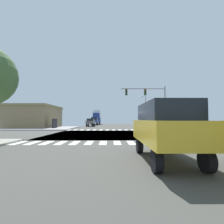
{
  "coord_description": "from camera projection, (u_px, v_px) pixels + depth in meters",
  "views": [
    {
      "loc": [
        -0.22,
        -19.35,
        1.66
      ],
      "look_at": [
        -0.03,
        3.2,
        2.66
      ],
      "focal_mm": 26.98,
      "sensor_mm": 36.0,
      "label": 1
    }
  ],
  "objects": [
    {
      "name": "street_lamp",
      "position": [
        145.0,
        108.0,
        38.86
      ],
      "size": [
        1.78,
        0.32,
        7.0
      ],
      "color": "gray",
      "rests_on": "ground"
    },
    {
      "name": "crosswalk_near",
      "position": [
        110.0,
        143.0,
        11.96
      ],
      "size": [
        13.5,
        2.0,
        0.01
      ],
      "color": "white",
      "rests_on": "ground"
    },
    {
      "name": "sidewalk_corner_ne",
      "position": [
        181.0,
        128.0,
        31.36
      ],
      "size": [
        12.0,
        12.0,
        0.14
      ],
      "color": "gray",
      "rests_on": "ground"
    },
    {
      "name": "crosswalk_far",
      "position": [
        110.0,
        130.0,
        26.55
      ],
      "size": [
        13.5,
        2.0,
        0.01
      ],
      "color": "white",
      "rests_on": "ground"
    },
    {
      "name": "box_truck_outer_1",
      "position": [
        97.0,
        117.0,
        58.18
      ],
      "size": [
        2.4,
        7.2,
        4.85
      ],
      "rotation": [
        0.0,
        0.0,
        3.14
      ],
      "color": "black",
      "rests_on": "ground"
    },
    {
      "name": "sidewalk_corner_nw",
      "position": [
        42.0,
        128.0,
        31.14
      ],
      "size": [
        12.0,
        12.0,
        0.14
      ],
      "color": "gray",
      "rests_on": "ground"
    },
    {
      "name": "traffic_signal_mast",
      "position": [
        148.0,
        97.0,
        26.53
      ],
      "size": [
        7.06,
        0.55,
        6.93
      ],
      "color": "gray",
      "rests_on": "ground"
    },
    {
      "name": "suv_queued_3",
      "position": [
        94.0,
        120.0,
        49.73
      ],
      "size": [
        1.96,
        4.6,
        2.34
      ],
      "rotation": [
        0.0,
        0.0,
        3.14
      ],
      "color": "black",
      "rests_on": "ground"
    },
    {
      "name": "ground",
      "position": [
        113.0,
        134.0,
        19.26
      ],
      "size": [
        90.0,
        90.0,
        0.05
      ],
      "color": "#41413C"
    },
    {
      "name": "suv_nearside_1",
      "position": [
        165.0,
        126.0,
        6.84
      ],
      "size": [
        1.96,
        4.6,
        2.34
      ],
      "color": "black",
      "rests_on": "ground"
    },
    {
      "name": "bank_building",
      "position": [
        24.0,
        116.0,
        35.18
      ],
      "size": [
        14.58,
        11.2,
        4.55
      ],
      "color": "#87744F",
      "rests_on": "ground"
    },
    {
      "name": "sedan_crossing_1",
      "position": [
        91.0,
        122.0,
        40.15
      ],
      "size": [
        1.8,
        4.3,
        1.88
      ],
      "rotation": [
        0.0,
        0.0,
        3.14
      ],
      "color": "black",
      "rests_on": "ground"
    }
  ]
}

